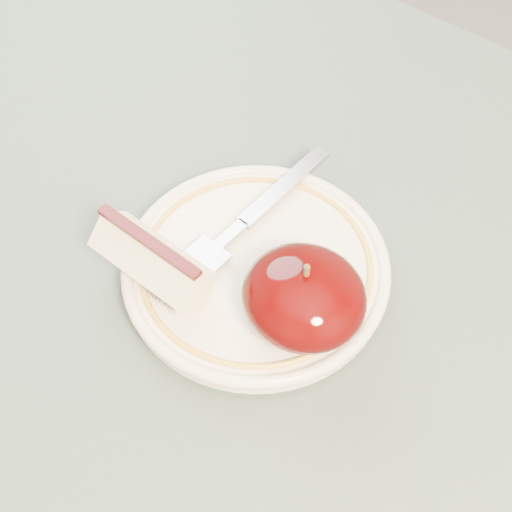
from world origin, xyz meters
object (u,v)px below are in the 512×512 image
Objects in this scene: plate at (256,268)px; fork at (242,225)px; table at (168,448)px; apple_half at (304,297)px.

plate is 0.03m from fork.
table is 11.35× the size of apple_half.
fork is (-0.08, 0.03, -0.02)m from apple_half.
plate is at bearing -121.65° from fork.
apple_half is at bearing -16.06° from plate.
plate is at bearing 163.94° from apple_half.
fork is at bearing 146.47° from plate.
plate is 2.31× the size of apple_half.
table is at bearing -114.85° from apple_half.
plate is 1.04× the size of fork.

